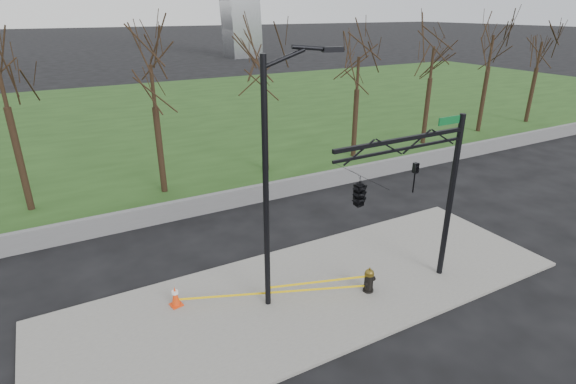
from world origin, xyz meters
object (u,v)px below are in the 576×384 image
traffic_cone (175,296)px  street_light (273,171)px  fire_hydrant (369,280)px  traffic_signal_mast (380,186)px

traffic_cone → street_light: street_light is taller
fire_hydrant → traffic_cone: (-6.02, 2.39, -0.06)m
street_light → traffic_signal_mast: bearing=-16.0°
street_light → traffic_signal_mast: (2.88, -1.39, -0.55)m
traffic_cone → traffic_signal_mast: 7.41m
fire_hydrant → traffic_cone: size_ratio=1.27×
traffic_cone → street_light: size_ratio=0.09×
fire_hydrant → traffic_cone: fire_hydrant is taller
fire_hydrant → street_light: bearing=143.7°
traffic_signal_mast → fire_hydrant: bearing=59.3°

